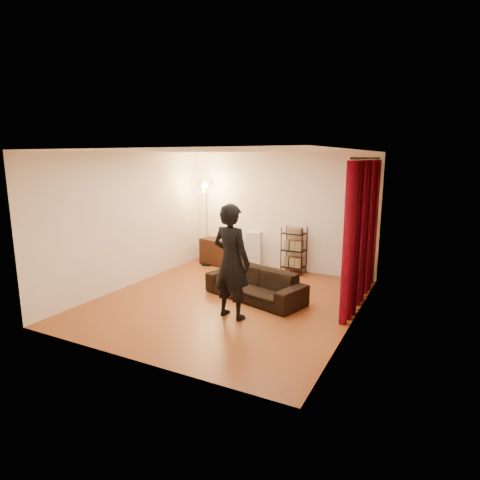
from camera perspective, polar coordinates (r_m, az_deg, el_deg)
The scene contains 14 objects.
floor at distance 7.48m, azimuth -1.75°, elevation -8.62°, with size 5.00×5.00×0.00m, color #97431F.
ceiling at distance 7.02m, azimuth -1.89°, elevation 12.52°, with size 5.00×5.00×0.00m, color white.
wall_back at distance 9.37m, azimuth 5.62°, elevation 3.96°, with size 5.00×5.00×0.00m, color #EFE1C9.
wall_front at distance 5.14m, azimuth -15.46°, elevation -2.75°, with size 5.00×5.00×0.00m, color #EFE1C9.
wall_left at distance 8.44m, azimuth -15.32°, elevation 2.76°, with size 5.00×5.00×0.00m, color #EFE1C9.
wall_right at distance 6.37m, azimuth 16.18°, elevation -0.06°, with size 5.00×5.00×0.00m, color #EFE1C9.
curtain_rod at distance 7.37m, azimuth 17.70°, elevation 11.02°, with size 0.04×0.04×2.65m, color black.
curtain at distance 7.49m, azimuth 16.94°, elevation 1.01°, with size 0.22×2.65×2.55m, color maroon, non-canonical shape.
sofa at distance 7.50m, azimuth 2.14°, elevation -6.30°, with size 1.93×0.76×0.56m, color black.
person at distance 6.47m, azimuth -1.25°, elevation -3.10°, with size 0.69×0.45×1.89m, color black.
media_cabinet at distance 9.78m, azimuth -2.70°, elevation -1.82°, with size 1.09×0.41×0.64m, color #321A0D.
storage_boxes at distance 9.52m, azimuth 1.99°, elevation -1.43°, with size 0.36×0.28×0.88m, color silver, non-canonical shape.
wire_shelf at distance 9.15m, azimuth 7.67°, elevation -1.45°, with size 0.49×0.34×1.07m, color black, non-canonical shape.
floor_lamp at distance 9.71m, azimuth -4.75°, elevation 2.41°, with size 0.37×0.37×2.08m, color silver, non-canonical shape.
Camera 1 is at (3.41, -6.14, 2.59)m, focal length 30.00 mm.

